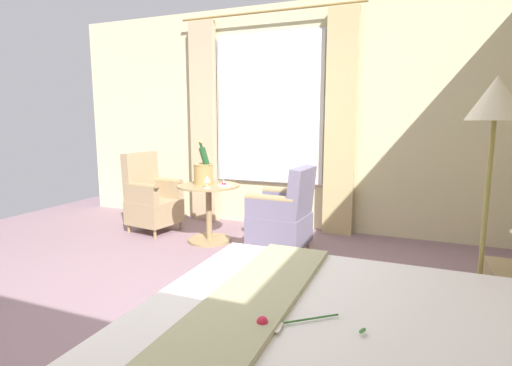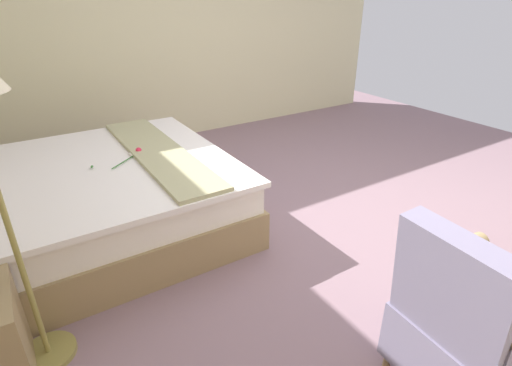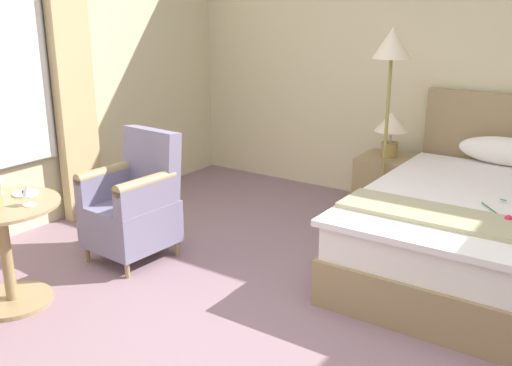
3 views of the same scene
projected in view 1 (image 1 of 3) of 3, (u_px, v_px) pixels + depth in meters
ground_plane at (147, 310)px, 2.99m from camera, size 7.28×7.28×0.00m
wall_window_side at (271, 119)px, 5.24m from camera, size 0.27×5.90×2.84m
floor_lamp_brass at (493, 129)px, 2.21m from camera, size 0.31×0.31×1.65m
side_table_round at (209, 210)px, 4.61m from camera, size 0.71×0.71×0.67m
champagne_bucket at (204, 171)px, 4.60m from camera, size 0.23×0.23×0.51m
wine_glass_near_bucket at (207, 180)px, 4.35m from camera, size 0.08×0.08×0.13m
wine_glass_near_edge at (224, 173)px, 4.66m from camera, size 0.07×0.07×0.16m
snack_plate at (224, 185)px, 4.50m from camera, size 0.15×0.15×0.04m
armchair_by_window at (283, 217)px, 4.12m from camera, size 0.56×0.62×0.94m
armchair_facing_bed at (151, 199)px, 5.05m from camera, size 0.61×0.62×1.00m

